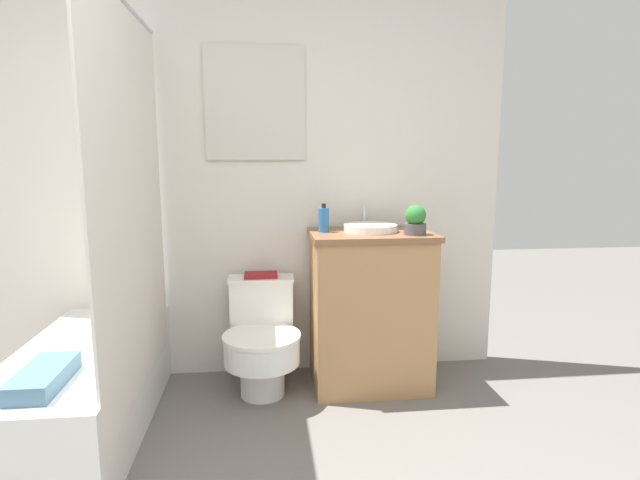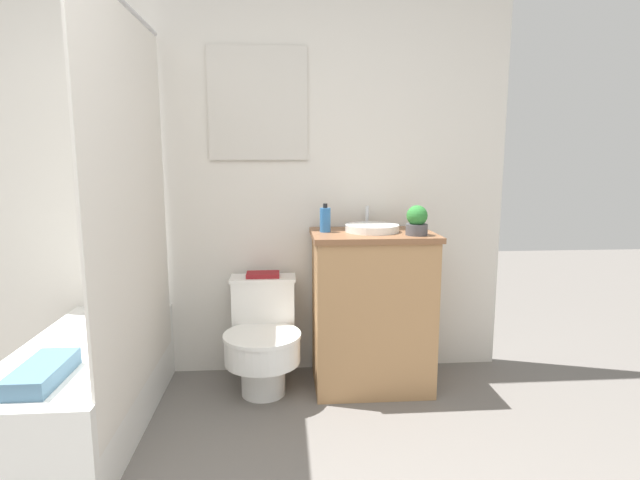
% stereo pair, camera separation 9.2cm
% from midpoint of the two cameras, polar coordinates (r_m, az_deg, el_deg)
% --- Properties ---
extents(wall_back, '(3.07, 0.07, 2.50)m').
position_cam_midpoint_polar(wall_back, '(2.99, -9.28, 8.39)').
color(wall_back, silver).
rests_on(wall_back, ground_plane).
extents(shower_area, '(0.56, 1.30, 1.98)m').
position_cam_midpoint_polar(shower_area, '(2.67, -26.02, -13.98)').
color(shower_area, white).
rests_on(shower_area, ground_plane).
extents(toilet, '(0.42, 0.55, 0.62)m').
position_cam_midpoint_polar(toilet, '(2.86, -7.60, -11.11)').
color(toilet, white).
rests_on(toilet, ground_plane).
extents(vanity, '(0.68, 0.49, 0.90)m').
position_cam_midpoint_polar(vanity, '(2.89, 4.79, -7.87)').
color(vanity, '#AD7F51').
rests_on(vanity, ground_plane).
extents(sink, '(0.30, 0.34, 0.13)m').
position_cam_midpoint_polar(sink, '(2.81, 4.83, 1.40)').
color(sink, white).
rests_on(sink, vanity).
extents(soap_bottle, '(0.06, 0.06, 0.16)m').
position_cam_midpoint_polar(soap_bottle, '(2.77, -0.53, 2.35)').
color(soap_bottle, '#2D6BB2').
rests_on(soap_bottle, vanity).
extents(potted_plant, '(0.12, 0.12, 0.16)m').
position_cam_midpoint_polar(potted_plant, '(2.71, 9.89, 2.22)').
color(potted_plant, '#4C4C51').
rests_on(potted_plant, vanity).
extents(book_on_tank, '(0.19, 0.12, 0.02)m').
position_cam_midpoint_polar(book_on_tank, '(2.91, -7.68, -3.99)').
color(book_on_tank, maroon).
rests_on(book_on_tank, toilet).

